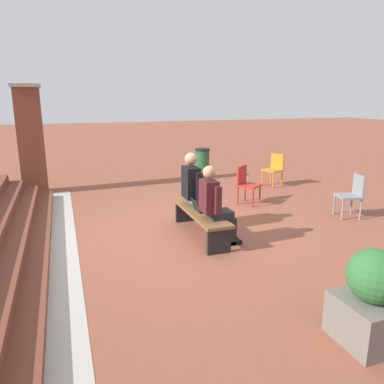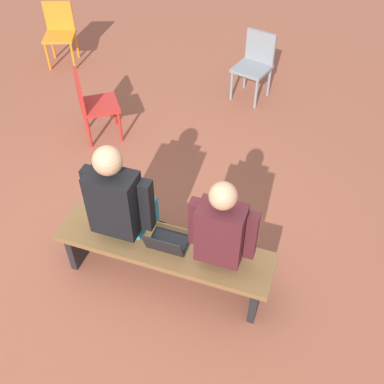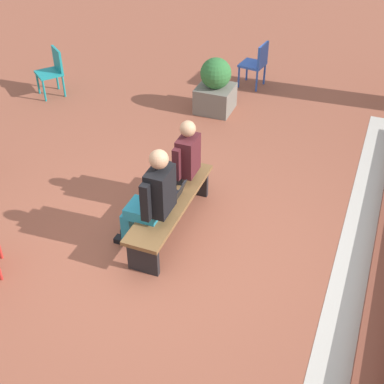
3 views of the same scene
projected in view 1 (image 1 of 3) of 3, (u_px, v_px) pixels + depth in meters
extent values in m
plane|color=brown|center=(188.00, 230.00, 6.66)|extent=(60.00, 60.00, 0.00)
cube|color=#B7B2A8|center=(64.00, 252.00, 5.67)|extent=(7.89, 0.40, 0.01)
cube|color=brown|center=(6.00, 255.00, 5.40)|extent=(7.09, 1.20, 0.15)
cube|color=brown|center=(31.00, 142.00, 8.94)|extent=(0.56, 0.56, 2.51)
cube|color=gray|center=(25.00, 86.00, 8.62)|extent=(0.64, 0.64, 0.08)
cube|color=brown|center=(200.00, 212.00, 6.27)|extent=(1.80, 0.44, 0.05)
cube|color=black|center=(219.00, 241.00, 5.59)|extent=(0.06, 0.37, 0.40)
cube|color=black|center=(185.00, 211.00, 7.06)|extent=(0.06, 0.37, 0.40)
cube|color=#232328|center=(220.00, 214.00, 5.87)|extent=(0.30, 0.36, 0.13)
cube|color=#232328|center=(232.00, 231.00, 5.92)|extent=(0.10, 0.11, 0.45)
cube|color=black|center=(235.00, 242.00, 5.99)|extent=(0.10, 0.21, 0.06)
cube|color=#232328|center=(228.00, 228.00, 6.07)|extent=(0.10, 0.11, 0.45)
cube|color=black|center=(231.00, 239.00, 6.13)|extent=(0.10, 0.21, 0.06)
cube|color=#47191E|center=(209.00, 196.00, 5.73)|extent=(0.34, 0.21, 0.50)
cube|color=#195133|center=(216.00, 198.00, 5.77)|extent=(0.04, 0.01, 0.30)
cube|color=#47191E|center=(218.00, 200.00, 5.56)|extent=(0.08, 0.09, 0.43)
cube|color=#47191E|center=(207.00, 194.00, 5.95)|extent=(0.08, 0.09, 0.43)
sphere|color=tan|center=(209.00, 172.00, 5.64)|extent=(0.20, 0.20, 0.20)
cube|color=teal|center=(202.00, 200.00, 6.64)|extent=(0.33, 0.39, 0.14)
cube|color=teal|center=(214.00, 216.00, 6.69)|extent=(0.11, 0.12, 0.45)
cube|color=black|center=(217.00, 226.00, 6.76)|extent=(0.11, 0.24, 0.07)
cube|color=teal|center=(211.00, 213.00, 6.85)|extent=(0.11, 0.12, 0.45)
cube|color=black|center=(213.00, 223.00, 6.92)|extent=(0.11, 0.24, 0.07)
cube|color=black|center=(191.00, 182.00, 6.49)|extent=(0.37, 0.24, 0.55)
cube|color=black|center=(199.00, 186.00, 6.30)|extent=(0.09, 0.10, 0.47)
cube|color=black|center=(190.00, 181.00, 6.73)|extent=(0.09, 0.10, 0.47)
sphere|color=tan|center=(191.00, 159.00, 6.39)|extent=(0.22, 0.22, 0.22)
cube|color=black|center=(203.00, 210.00, 6.24)|extent=(0.32, 0.22, 0.02)
cube|color=#2D2D33|center=(204.00, 209.00, 6.24)|extent=(0.29, 0.15, 0.00)
cube|color=black|center=(195.00, 205.00, 6.17)|extent=(0.32, 0.07, 0.19)
cube|color=#33519E|center=(196.00, 205.00, 6.17)|extent=(0.28, 0.06, 0.17)
cube|color=orange|center=(272.00, 170.00, 9.86)|extent=(0.54, 0.54, 0.04)
cube|color=orange|center=(277.00, 161.00, 9.92)|extent=(0.39, 0.18, 0.40)
cylinder|color=orange|center=(262.00, 178.00, 9.93)|extent=(0.04, 0.04, 0.40)
cylinder|color=orange|center=(273.00, 180.00, 9.67)|extent=(0.04, 0.04, 0.40)
cylinder|color=orange|center=(271.00, 176.00, 10.16)|extent=(0.04, 0.04, 0.40)
cylinder|color=orange|center=(282.00, 179.00, 9.89)|extent=(0.04, 0.04, 0.40)
cube|color=gray|center=(348.00, 196.00, 7.27)|extent=(0.51, 0.51, 0.04)
cube|color=gray|center=(359.00, 185.00, 7.23)|extent=(0.40, 0.14, 0.40)
cylinder|color=gray|center=(334.00, 205.00, 7.49)|extent=(0.04, 0.04, 0.40)
cylinder|color=gray|center=(343.00, 210.00, 7.14)|extent=(0.04, 0.04, 0.40)
cylinder|color=gray|center=(351.00, 204.00, 7.51)|extent=(0.04, 0.04, 0.40)
cylinder|color=gray|center=(361.00, 209.00, 7.17)|extent=(0.04, 0.04, 0.40)
cube|color=red|center=(249.00, 185.00, 8.15)|extent=(0.59, 0.59, 0.04)
cube|color=red|center=(242.00, 175.00, 8.20)|extent=(0.27, 0.34, 0.40)
cylinder|color=red|center=(253.00, 198.00, 7.97)|extent=(0.04, 0.04, 0.40)
cylinder|color=red|center=(260.00, 195.00, 8.25)|extent=(0.04, 0.04, 0.40)
cylinder|color=red|center=(238.00, 196.00, 8.16)|extent=(0.04, 0.04, 0.40)
cylinder|color=red|center=(245.00, 192.00, 8.45)|extent=(0.04, 0.04, 0.40)
cube|color=#6B665B|center=(370.00, 320.00, 3.58)|extent=(0.60, 0.60, 0.44)
sphere|color=#2D6B33|center=(375.00, 276.00, 3.46)|extent=(0.52, 0.52, 0.52)
cylinder|color=#23562D|center=(202.00, 164.00, 10.84)|extent=(0.40, 0.40, 0.80)
cylinder|color=black|center=(202.00, 150.00, 10.73)|extent=(0.42, 0.42, 0.06)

